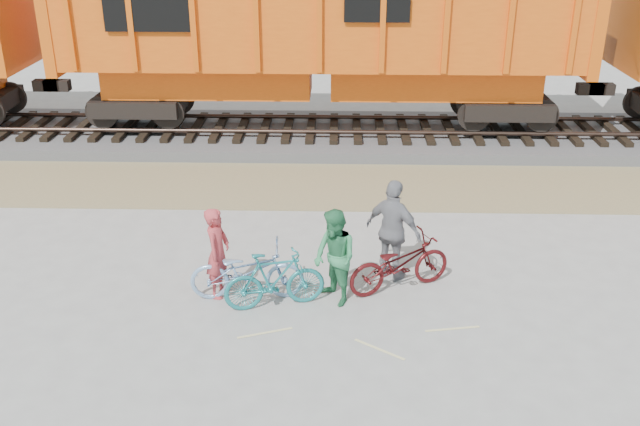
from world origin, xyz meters
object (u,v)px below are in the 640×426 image
(hopper_car_center, at_px, (321,33))
(bicycle_blue, at_px, (247,271))
(bicycle_maroon, at_px, (400,264))
(person_woman, at_px, (393,231))
(person_solo, at_px, (218,253))
(bicycle_teal, at_px, (275,280))
(person_man, at_px, (335,258))

(hopper_car_center, bearing_deg, bicycle_blue, -96.73)
(bicycle_maroon, relative_size, person_woman, 1.02)
(bicycle_blue, relative_size, bicycle_maroon, 1.01)
(bicycle_blue, bearing_deg, person_solo, 74.23)
(bicycle_blue, height_order, person_solo, person_solo)
(bicycle_teal, bearing_deg, person_woman, -78.22)
(hopper_car_center, height_order, person_man, hopper_car_center)
(bicycle_maroon, bearing_deg, person_woman, -10.75)
(bicycle_teal, relative_size, person_solo, 1.05)
(hopper_car_center, xyz_separation_m, bicycle_blue, (-1.03, -8.70, -2.49))
(hopper_car_center, relative_size, bicycle_blue, 7.19)
(person_solo, height_order, person_man, person_man)
(person_man, xyz_separation_m, person_woman, (1.03, 0.85, 0.11))
(hopper_car_center, relative_size, bicycle_maroon, 7.27)
(bicycle_blue, xyz_separation_m, bicycle_teal, (0.49, -0.29, 0.00))
(person_man, distance_m, person_woman, 1.34)
(hopper_car_center, xyz_separation_m, person_man, (0.47, -8.79, -2.17))
(bicycle_blue, distance_m, bicycle_maroon, 2.65)
(bicycle_blue, bearing_deg, hopper_car_center, -11.20)
(bicycle_maroon, bearing_deg, person_man, 86.93)
(bicycle_maroon, xyz_separation_m, person_woman, (-0.10, 0.40, 0.44))
(bicycle_teal, relative_size, person_woman, 0.91)
(hopper_car_center, distance_m, bicycle_maroon, 8.85)
(person_solo, bearing_deg, person_man, -84.39)
(bicycle_teal, height_order, person_man, person_man)
(bicycle_maroon, height_order, person_solo, person_solo)
(person_solo, distance_m, person_man, 2.00)
(bicycle_maroon, bearing_deg, person_solo, 70.01)
(bicycle_blue, height_order, person_man, person_man)
(bicycle_blue, height_order, bicycle_maroon, bicycle_blue)
(hopper_car_center, distance_m, person_woman, 8.34)
(bicycle_maroon, height_order, person_man, person_man)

